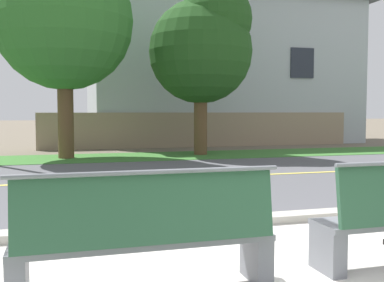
# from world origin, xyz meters

# --- Properties ---
(ground_plane) EXTENTS (140.00, 140.00, 0.00)m
(ground_plane) POSITION_xyz_m (0.00, 8.00, 0.00)
(ground_plane) COLOR #665B4C
(sidewalk_pavement) EXTENTS (44.00, 3.60, 0.01)m
(sidewalk_pavement) POSITION_xyz_m (0.00, 0.40, 0.01)
(sidewalk_pavement) COLOR beige
(sidewalk_pavement) RESTS_ON ground_plane
(curb_edge) EXTENTS (44.00, 0.30, 0.11)m
(curb_edge) POSITION_xyz_m (0.00, 2.35, 0.06)
(curb_edge) COLOR #ADA89E
(curb_edge) RESTS_ON ground_plane
(street_asphalt) EXTENTS (52.00, 8.00, 0.01)m
(street_asphalt) POSITION_xyz_m (0.00, 6.50, 0.00)
(street_asphalt) COLOR #515156
(street_asphalt) RESTS_ON ground_plane
(road_centre_line) EXTENTS (48.00, 0.14, 0.01)m
(road_centre_line) POSITION_xyz_m (0.00, 6.50, 0.01)
(road_centre_line) COLOR #E0CC4C
(road_centre_line) RESTS_ON ground_plane
(far_verge_grass) EXTENTS (48.00, 2.80, 0.02)m
(far_verge_grass) POSITION_xyz_m (0.00, 11.41, 0.01)
(far_verge_grass) COLOR #38702D
(far_verge_grass) RESTS_ON ground_plane
(bench_left) EXTENTS (2.03, 0.48, 1.01)m
(bench_left) POSITION_xyz_m (-1.29, 0.46, 0.46)
(bench_left) COLOR slate
(bench_left) RESTS_ON ground_plane
(shade_tree_far_left) EXTENTS (4.17, 4.17, 6.88)m
(shade_tree_far_left) POSITION_xyz_m (-1.63, 11.47, 4.47)
(shade_tree_far_left) COLOR brown
(shade_tree_far_left) RESTS_ON ground_plane
(shade_tree_left) EXTENTS (3.41, 3.41, 5.62)m
(shade_tree_left) POSITION_xyz_m (2.65, 11.48, 3.65)
(shade_tree_left) COLOR brown
(shade_tree_left) RESTS_ON ground_plane
(garden_wall) EXTENTS (13.00, 0.36, 1.40)m
(garden_wall) POSITION_xyz_m (3.69, 14.91, 0.70)
(garden_wall) COLOR gray
(garden_wall) RESTS_ON ground_plane
(house_across_street) EXTENTS (13.03, 6.91, 7.03)m
(house_across_street) POSITION_xyz_m (5.45, 18.11, 3.56)
(house_across_street) COLOR #A3ADB2
(house_across_street) RESTS_ON ground_plane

